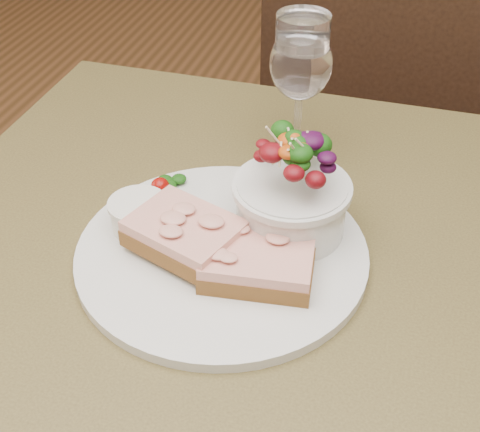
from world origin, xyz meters
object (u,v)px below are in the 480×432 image
(dinner_plate, at_px, (222,253))
(wine_glass, at_px, (301,68))
(cafe_table, at_px, (250,330))
(ramekin, at_px, (139,214))
(sandwich_front, at_px, (258,262))
(chair_far, at_px, (370,211))
(salad_bowl, at_px, (292,185))
(sandwich_back, at_px, (185,233))

(dinner_plate, bearing_deg, wine_glass, 81.74)
(cafe_table, xyz_separation_m, ramekin, (-0.13, 0.01, 0.13))
(sandwich_front, bearing_deg, dinner_plate, 144.58)
(cafe_table, bearing_deg, chair_far, 83.45)
(salad_bowl, bearing_deg, wine_glass, 100.20)
(cafe_table, distance_m, salad_bowl, 0.18)
(wine_glass, bearing_deg, chair_far, 80.39)
(sandwich_back, distance_m, ramekin, 0.07)
(salad_bowl, bearing_deg, ramekin, -164.25)
(sandwich_back, relative_size, ramekin, 2.20)
(cafe_table, bearing_deg, sandwich_front, -57.76)
(chair_far, xyz_separation_m, wine_glass, (-0.09, -0.51, 0.58))
(ramekin, relative_size, salad_bowl, 0.48)
(dinner_plate, bearing_deg, ramekin, 175.18)
(salad_bowl, bearing_deg, sandwich_back, -145.71)
(dinner_plate, xyz_separation_m, sandwich_back, (-0.04, -0.01, 0.03))
(chair_far, xyz_separation_m, salad_bowl, (-0.06, -0.67, 0.53))
(cafe_table, xyz_separation_m, sandwich_front, (0.01, -0.02, 0.13))
(cafe_table, relative_size, ramekin, 13.20)
(cafe_table, relative_size, wine_glass, 4.57)
(chair_far, distance_m, sandwich_front, 0.90)
(ramekin, distance_m, wine_glass, 0.26)
(cafe_table, bearing_deg, salad_bowl, 64.13)
(wine_glass, bearing_deg, cafe_table, -89.54)
(sandwich_back, xyz_separation_m, ramekin, (-0.06, 0.02, -0.00))
(chair_far, relative_size, wine_glass, 5.14)
(cafe_table, xyz_separation_m, wine_glass, (-0.00, 0.22, 0.22))
(sandwich_back, xyz_separation_m, wine_glass, (0.07, 0.23, 0.09))
(salad_bowl, bearing_deg, cafe_table, -115.87)
(sandwich_front, bearing_deg, cafe_table, 115.79)
(chair_far, distance_m, wine_glass, 0.77)
(cafe_table, relative_size, chair_far, 0.89)
(sandwich_front, bearing_deg, ramekin, 160.21)
(dinner_plate, relative_size, salad_bowl, 2.46)
(dinner_plate, height_order, sandwich_front, sandwich_front)
(cafe_table, bearing_deg, dinner_plate, 171.53)
(salad_bowl, relative_size, wine_glass, 0.73)
(chair_far, distance_m, sandwich_back, 0.90)
(chair_far, bearing_deg, ramekin, 76.56)
(chair_far, relative_size, sandwich_front, 7.51)
(ramekin, xyz_separation_m, wine_glass, (0.13, 0.21, 0.09))
(cafe_table, height_order, sandwich_back, sandwich_back)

